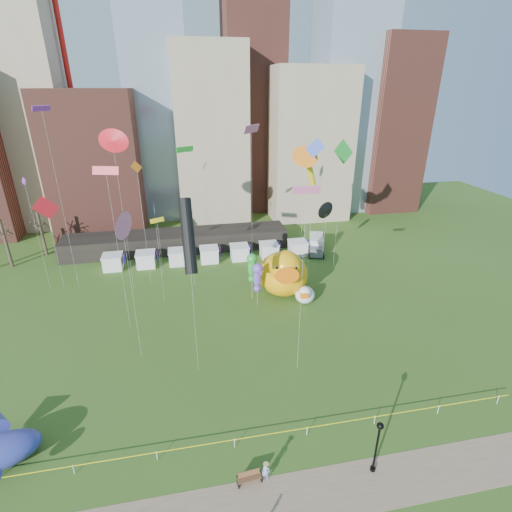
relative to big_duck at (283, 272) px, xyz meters
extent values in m
plane|color=#38551A|center=(-10.06, -23.23, -3.31)|extent=(160.00, 160.00, 0.00)
cube|color=#78604B|center=(-10.06, -28.23, -3.30)|extent=(70.00, 4.00, 0.02)
cube|color=gray|center=(-40.06, 38.77, 17.69)|extent=(14.00, 12.00, 42.00)
cube|color=brown|center=(-28.06, 32.77, 9.69)|extent=(16.00, 14.00, 26.00)
cube|color=#8C9EB2|center=(-16.06, 40.77, 24.19)|extent=(12.00, 12.00, 55.00)
cube|color=gray|center=(-6.06, 36.77, 13.69)|extent=(14.00, 14.00, 34.00)
cube|color=brown|center=(3.94, 42.77, 30.69)|extent=(12.00, 12.00, 68.00)
cube|color=gray|center=(13.94, 34.77, 11.69)|extent=(16.00, 14.00, 30.00)
cube|color=#8C9EB2|center=(23.94, 38.77, 20.69)|extent=(14.00, 12.00, 48.00)
cube|color=brown|center=(33.94, 36.77, 14.69)|extent=(12.00, 12.00, 36.00)
cylinder|color=red|center=(-32.06, 40.77, 34.69)|extent=(1.00, 1.00, 76.00)
cylinder|color=red|center=(19.94, 40.77, 34.69)|extent=(1.00, 1.00, 76.00)
cube|color=black|center=(-14.06, 18.77, -1.71)|extent=(38.00, 6.00, 3.20)
cube|color=white|center=(-24.06, 12.77, -2.21)|extent=(2.80, 2.80, 2.20)
cube|color=red|center=(-22.26, 12.77, -1.71)|extent=(0.08, 1.40, 1.60)
cube|color=white|center=(-19.06, 12.77, -2.21)|extent=(2.80, 2.80, 2.20)
cube|color=red|center=(-17.26, 12.77, -1.71)|extent=(0.08, 1.40, 1.60)
cube|color=white|center=(-14.06, 12.77, -2.21)|extent=(2.80, 2.80, 2.20)
cube|color=red|center=(-12.26, 12.77, -1.71)|extent=(0.08, 1.40, 1.60)
cube|color=white|center=(-9.06, 12.77, -2.21)|extent=(2.80, 2.80, 2.20)
cube|color=red|center=(-7.26, 12.77, -1.71)|extent=(0.08, 1.40, 1.60)
cube|color=white|center=(-4.06, 12.77, -2.21)|extent=(2.80, 2.80, 2.20)
cube|color=red|center=(-2.26, 12.77, -1.71)|extent=(0.08, 1.40, 1.60)
cube|color=white|center=(0.94, 12.77, -2.21)|extent=(2.80, 2.80, 2.20)
cube|color=red|center=(2.74, 12.77, -1.71)|extent=(0.08, 1.40, 1.60)
cube|color=white|center=(5.94, 12.77, -2.21)|extent=(2.80, 2.80, 2.20)
cube|color=red|center=(7.74, 12.77, -1.71)|extent=(0.08, 1.40, 1.60)
cylinder|color=#382B21|center=(-40.06, 16.77, 0.69)|extent=(0.44, 0.44, 8.00)
cylinder|color=#382B21|center=(-36.06, 20.77, 0.44)|extent=(0.44, 0.44, 7.50)
cylinder|color=white|center=(-22.06, -23.23, -2.86)|extent=(0.06, 0.06, 0.90)
cylinder|color=white|center=(-16.06, -23.23, -2.86)|extent=(0.06, 0.06, 0.90)
cylinder|color=white|center=(-10.06, -23.23, -2.86)|extent=(0.06, 0.06, 0.90)
cylinder|color=white|center=(-4.06, -23.23, -2.86)|extent=(0.06, 0.06, 0.90)
cylinder|color=white|center=(1.94, -23.23, -2.86)|extent=(0.06, 0.06, 0.90)
cylinder|color=white|center=(7.94, -23.23, -2.86)|extent=(0.06, 0.06, 0.90)
cylinder|color=white|center=(13.94, -23.23, -2.86)|extent=(0.06, 0.06, 0.90)
cube|color=#FFF80D|center=(-10.06, -23.23, -2.51)|extent=(50.00, 0.02, 0.07)
ellipsoid|color=#F5A50C|center=(0.09, 0.54, -0.49)|extent=(8.09, 9.06, 5.65)
ellipsoid|color=#F5A50C|center=(0.62, 3.62, -0.64)|extent=(2.09, 1.75, 2.29)
sphere|color=#F5A50C|center=(-0.33, -1.95, 1.78)|extent=(4.90, 4.90, 4.25)
cone|color=orange|center=(-0.64, -3.72, 1.64)|extent=(2.62, 2.28, 2.33)
sphere|color=white|center=(-1.68, -2.90, 2.35)|extent=(0.76, 0.76, 0.76)
sphere|color=white|center=(0.62, -3.29, 2.35)|extent=(0.76, 0.76, 0.76)
sphere|color=black|center=(-1.74, -3.25, 2.35)|extent=(0.38, 0.38, 0.38)
sphere|color=black|center=(0.56, -3.65, 2.35)|extent=(0.38, 0.38, 0.38)
ellipsoid|color=white|center=(2.29, -2.65, -2.24)|extent=(3.54, 3.79, 2.14)
ellipsoid|color=white|center=(2.73, -1.55, -2.30)|extent=(0.87, 0.78, 0.87)
sphere|color=white|center=(1.93, -3.54, -1.38)|extent=(2.10, 2.10, 1.61)
cone|color=orange|center=(1.67, -4.17, -1.43)|extent=(1.09, 1.00, 0.89)
sphere|color=white|center=(1.35, -3.78, -1.17)|extent=(0.29, 0.29, 0.29)
sphere|color=white|center=(2.17, -4.11, -1.17)|extent=(0.29, 0.29, 0.29)
sphere|color=black|center=(1.30, -3.91, -1.17)|extent=(0.14, 0.14, 0.14)
sphere|color=black|center=(2.12, -4.24, -1.17)|extent=(0.14, 0.14, 0.14)
cylinder|color=silver|center=(-4.39, -0.29, -1.09)|extent=(0.03, 0.03, 4.44)
ellipsoid|color=green|center=(-4.39, -0.29, 1.13)|extent=(1.15, 0.98, 2.70)
sphere|color=green|center=(-4.39, -0.44, 2.58)|extent=(1.52, 1.52, 1.38)
cone|color=green|center=(-4.39, -1.06, 2.51)|extent=(0.57, 0.91, 0.48)
sphere|color=green|center=(-4.39, -0.24, -0.42)|extent=(0.97, 0.97, 0.97)
cylinder|color=silver|center=(-4.04, -2.22, -1.34)|extent=(0.03, 0.03, 3.94)
ellipsoid|color=#6E42C6|center=(-4.04, -2.22, 0.63)|extent=(1.14, 0.98, 2.62)
sphere|color=#6E42C6|center=(-4.04, -2.37, 2.03)|extent=(1.51, 1.51, 1.34)
cone|color=#6E42C6|center=(-4.04, -2.97, 1.97)|extent=(0.58, 0.89, 0.47)
sphere|color=#6E42C6|center=(-4.04, -2.17, -0.88)|extent=(0.94, 0.94, 0.94)
cone|color=#413694|center=(-28.65, -18.19, -1.84)|extent=(2.06, 2.21, 1.58)
cube|color=brown|center=(-9.44, -26.43, -2.86)|extent=(1.79, 0.64, 0.06)
cube|color=brown|center=(-9.46, -26.19, -2.61)|extent=(1.76, 0.29, 0.44)
cube|color=black|center=(-10.29, -26.50, -3.08)|extent=(0.11, 0.54, 0.43)
cube|color=black|center=(-8.59, -26.35, -3.08)|extent=(0.11, 0.54, 0.43)
cylinder|color=black|center=(-0.21, -27.22, -3.16)|extent=(0.40, 0.40, 0.27)
cylinder|color=black|center=(-0.21, -27.22, -1.11)|extent=(0.16, 0.16, 4.36)
sphere|color=black|center=(-0.21, -27.22, 1.21)|extent=(0.51, 0.51, 0.51)
cone|color=black|center=(-0.21, -27.22, 1.48)|extent=(0.18, 0.18, 0.23)
cube|color=silver|center=(9.58, 13.82, -1.84)|extent=(3.63, 5.21, 2.37)
cube|color=#595960|center=(8.64, 10.93, -2.32)|extent=(2.60, 2.30, 1.52)
cylinder|color=black|center=(7.92, 12.56, -2.89)|extent=(0.49, 0.89, 0.85)
cylinder|color=black|center=(10.18, 11.83, -2.89)|extent=(0.49, 0.89, 0.85)
cylinder|color=black|center=(8.92, 15.63, -2.89)|extent=(0.49, 0.89, 0.85)
cylinder|color=black|center=(11.18, 14.90, -2.89)|extent=(0.49, 0.89, 0.85)
imported|color=silver|center=(-8.22, -26.43, -2.51)|extent=(0.64, 0.50, 1.56)
cylinder|color=silver|center=(-30.26, 7.87, 2.57)|extent=(0.02, 0.02, 11.78)
cube|color=red|center=(-30.26, 7.87, 8.46)|extent=(2.89, 1.68, 3.31)
cylinder|color=silver|center=(-2.87, 7.81, 7.23)|extent=(0.02, 0.02, 21.09)
cube|color=pink|center=(-2.87, 7.81, 17.78)|extent=(2.69, 2.94, 1.07)
cylinder|color=silver|center=(-12.39, -13.55, 3.95)|extent=(0.02, 0.02, 14.53)
cylinder|color=black|center=(-12.39, -13.55, 11.21)|extent=(1.23, 3.78, 6.37)
cylinder|color=silver|center=(-11.87, 5.02, 6.24)|extent=(0.02, 0.02, 19.11)
cube|color=green|center=(-11.87, 5.02, 15.80)|extent=(2.24, 1.41, 0.73)
cylinder|color=silver|center=(-16.47, 9.73, 0.96)|extent=(0.02, 0.02, 8.56)
cube|color=yellow|center=(-16.47, 9.73, 5.24)|extent=(2.00, 1.27, 0.65)
cylinder|color=silver|center=(-16.09, 1.50, 2.83)|extent=(0.02, 0.02, 12.29)
cube|color=blue|center=(-16.09, 1.50, 8.98)|extent=(0.18, 2.14, 2.14)
cylinder|color=silver|center=(-18.04, 6.11, 5.16)|extent=(0.02, 0.02, 16.95)
cube|color=orange|center=(-18.04, 6.11, 13.64)|extent=(1.33, 0.84, 1.54)
cylinder|color=silver|center=(-28.07, 7.22, 8.65)|extent=(0.02, 0.02, 23.94)
cube|color=purple|center=(-28.07, 7.22, 20.62)|extent=(1.81, 1.62, 0.66)
cylinder|color=silver|center=(-19.92, -4.34, 6.00)|extent=(0.02, 0.02, 18.62)
cube|color=red|center=(-19.92, -4.34, 15.30)|extent=(2.72, 1.12, 0.84)
cylinder|color=silver|center=(-18.19, -10.15, 4.04)|extent=(0.02, 0.02, 14.71)
cone|color=pink|center=(-18.19, -10.15, 11.40)|extent=(0.96, 2.45, 2.46)
cylinder|color=silver|center=(8.55, 7.70, 1.28)|extent=(0.02, 0.02, 9.18)
cone|color=black|center=(8.55, 7.70, 5.86)|extent=(2.23, 1.66, 2.49)
cylinder|color=silver|center=(9.82, 6.26, 5.68)|extent=(0.02, 0.02, 17.99)
cube|color=green|center=(9.82, 6.26, 14.68)|extent=(3.35, 1.19, 3.54)
cylinder|color=silver|center=(6.06, 9.27, 4.27)|extent=(0.02, 0.02, 15.16)
cylinder|color=yellow|center=(6.06, 9.27, 11.85)|extent=(3.02, 2.65, 5.33)
cylinder|color=silver|center=(3.78, 0.97, 6.39)|extent=(0.02, 0.02, 19.41)
cube|color=blue|center=(3.78, 0.97, 16.09)|extent=(2.09, 1.38, 2.48)
cylinder|color=silver|center=(3.66, 4.26, 5.60)|extent=(0.02, 0.02, 17.84)
cone|color=orange|center=(3.66, 4.26, 14.52)|extent=(1.89, 2.47, 2.78)
cylinder|color=silver|center=(-31.99, 7.64, 4.39)|extent=(0.02, 0.02, 15.41)
cube|color=purple|center=(-31.99, 7.64, 12.10)|extent=(1.23, 2.08, 0.67)
cylinder|color=silver|center=(-20.28, 4.79, 6.86)|extent=(0.02, 0.02, 20.35)
cone|color=red|center=(-20.28, 4.79, 17.04)|extent=(2.65, 1.62, 2.81)
cylinder|color=silver|center=(-2.49, -15.20, 5.93)|extent=(0.02, 0.02, 18.49)
cube|color=pink|center=(-2.49, -15.20, 15.18)|extent=(2.30, 0.54, 0.71)
camera|label=1|loc=(-12.59, -45.00, 23.05)|focal=27.00mm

